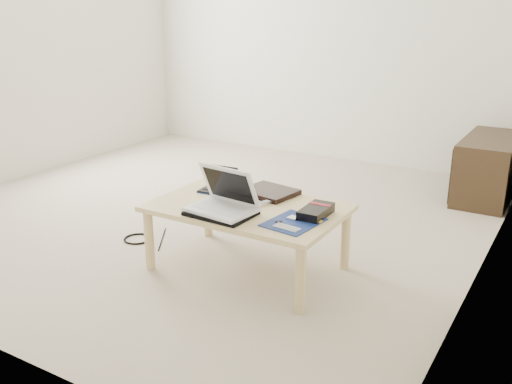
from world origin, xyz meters
The scene contains 14 objects.
ground centered at (0.00, 0.00, 0.00)m, with size 4.00×4.00×0.00m, color beige.
coffee_table centered at (0.80, -0.69, 0.35)m, with size 1.10×0.70×0.40m.
media_cabinet centered at (1.77, 1.45, 0.25)m, with size 0.41×0.90×0.50m.
book centered at (0.80, -0.44, 0.42)m, with size 0.35×0.30×0.03m.
netbook centered at (0.51, -0.54, 0.43)m, with size 0.24×0.19×0.16m.
tablet centered at (0.70, -0.71, 0.41)m, with size 0.27×0.23×0.01m.
remote centered at (0.88, -0.59, 0.41)m, with size 0.09×0.21×0.02m.
neoprene_sleeve centered at (0.75, -0.89, 0.41)m, with size 0.36×0.26×0.02m, color black.
white_laptop centered at (0.75, -0.86, 0.47)m, with size 0.39×0.30×0.25m.
motherboard centered at (1.15, -0.80, 0.40)m, with size 0.28×0.34×0.01m.
gpu_box centered at (1.21, -0.64, 0.43)m, with size 0.13×0.25×0.06m.
cable_coil centered at (0.63, -0.68, 0.41)m, with size 0.10×0.10×0.01m, color black.
floor_cable_coil centered at (-0.07, -0.70, 0.01)m, with size 0.19×0.19×0.01m, color black.
floor_cable_trail centered at (0.07, -0.61, 0.00)m, with size 0.01×0.01×0.38m, color black.
Camera 1 is at (2.43, -3.34, 1.51)m, focal length 40.00 mm.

